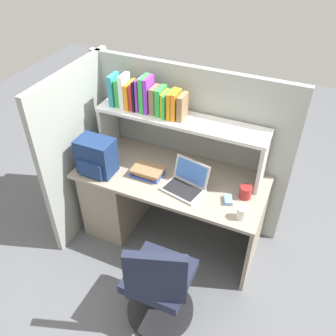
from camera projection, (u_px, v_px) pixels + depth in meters
name	position (u px, v px, depth m)	size (l,w,h in m)	color
ground_plane	(170.00, 234.00, 3.49)	(8.00, 8.00, 0.00)	#595B60
desk	(132.00, 192.00, 3.36)	(1.60, 0.70, 0.73)	gray
cubicle_partition_rear	(187.00, 148.00, 3.28)	(1.84, 0.05, 1.55)	#939991
cubicle_partition_left	(81.00, 151.00, 3.24)	(0.05, 1.06, 1.55)	#939991
overhead_hutch	(180.00, 128.00, 2.96)	(1.44, 0.28, 0.45)	beige
reference_books_on_shelf	(146.00, 97.00, 2.92)	(0.65, 0.19, 0.30)	teal
laptop	(186.00, 183.00, 2.89)	(0.36, 0.32, 0.22)	#B7BABF
backpack	(96.00, 157.00, 2.99)	(0.30, 0.23, 0.31)	navy
computer_mouse	(228.00, 200.00, 2.78)	(0.06, 0.10, 0.03)	#7299C6
paper_cup	(242.00, 213.00, 2.63)	(0.08, 0.08, 0.10)	white
snack_canister	(245.00, 192.00, 2.80)	(0.10, 0.10, 0.10)	maroon
desk_book_stack	(148.00, 171.00, 3.02)	(0.26, 0.18, 0.07)	blue
office_chair	(159.00, 287.00, 2.58)	(0.52, 0.54, 0.93)	black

